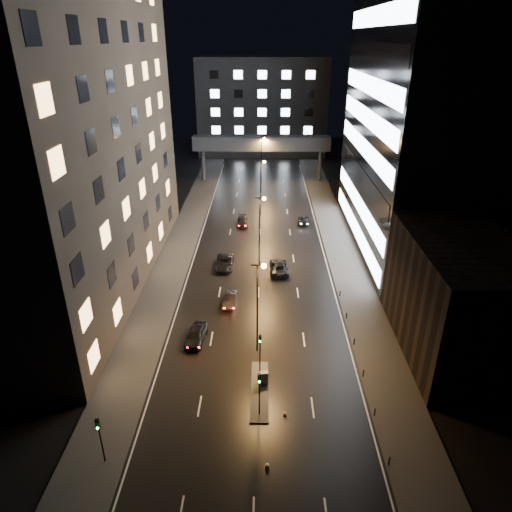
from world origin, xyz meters
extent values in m
plane|color=black|center=(0.00, 40.00, 0.00)|extent=(160.00, 160.00, 0.00)
cube|color=#383533|center=(-12.50, 35.00, 0.07)|extent=(5.00, 110.00, 0.15)
cube|color=#383533|center=(12.50, 35.00, 0.07)|extent=(5.00, 110.00, 0.15)
cube|color=#2D2319|center=(-22.50, 24.00, 20.00)|extent=(15.00, 48.00, 40.00)
cube|color=black|center=(20.00, 9.00, 6.00)|extent=(10.00, 18.00, 12.00)
cube|color=black|center=(25.00, 36.00, 22.50)|extent=(20.00, 36.00, 45.00)
cube|color=#333335|center=(0.00, 98.00, 12.50)|extent=(34.00, 14.00, 25.00)
cube|color=#333335|center=(0.00, 70.00, 8.50)|extent=(30.00, 3.00, 3.00)
cylinder|color=#333335|center=(-13.00, 70.00, 3.50)|extent=(0.80, 0.80, 7.00)
cylinder|color=#333335|center=(13.00, 70.00, 3.50)|extent=(0.80, 0.80, 7.00)
cube|color=#383533|center=(0.30, 2.00, 0.07)|extent=(1.60, 8.00, 0.15)
cylinder|color=black|center=(0.30, 4.50, 1.90)|extent=(0.12, 0.12, 3.50)
cube|color=black|center=(0.30, 4.50, 4.10)|extent=(0.28, 0.22, 0.90)
sphere|color=#0CFF33|center=(0.30, 4.36, 3.82)|extent=(0.18, 0.18, 0.18)
cylinder|color=black|center=(0.30, -1.00, 1.90)|extent=(0.12, 0.12, 3.50)
cube|color=black|center=(0.30, -1.00, 4.10)|extent=(0.28, 0.22, 0.90)
sphere|color=#0CFF33|center=(0.30, -1.14, 3.82)|extent=(0.18, 0.18, 0.18)
cylinder|color=black|center=(-11.50, -6.00, 1.75)|extent=(0.12, 0.12, 3.50)
cube|color=black|center=(-11.50, -6.00, 3.95)|extent=(0.28, 0.22, 0.90)
sphere|color=#0CFF33|center=(-11.50, -6.14, 3.67)|extent=(0.18, 0.18, 0.18)
cylinder|color=black|center=(10.20, -6.00, 0.45)|extent=(0.12, 0.12, 0.90)
cylinder|color=black|center=(10.20, -1.00, 0.45)|extent=(0.12, 0.12, 0.90)
cylinder|color=black|center=(10.20, 4.00, 0.45)|extent=(0.12, 0.12, 0.90)
cylinder|color=black|center=(10.20, 9.00, 0.45)|extent=(0.12, 0.12, 0.90)
cylinder|color=black|center=(10.20, 14.00, 0.45)|extent=(0.12, 0.12, 0.90)
cylinder|color=black|center=(10.20, 19.00, 0.45)|extent=(0.12, 0.12, 0.90)
cylinder|color=black|center=(0.00, 8.00, 5.00)|extent=(0.18, 0.18, 10.00)
cylinder|color=black|center=(0.00, 8.00, 10.00)|extent=(1.20, 0.12, 0.12)
sphere|color=#FF9E38|center=(0.60, 8.00, 9.90)|extent=(0.50, 0.50, 0.50)
cylinder|color=black|center=(0.00, 28.00, 5.00)|extent=(0.18, 0.18, 10.00)
cylinder|color=black|center=(0.00, 28.00, 10.00)|extent=(1.20, 0.12, 0.12)
sphere|color=#FF9E38|center=(0.60, 28.00, 9.90)|extent=(0.50, 0.50, 0.50)
cylinder|color=black|center=(0.00, 48.00, 5.00)|extent=(0.18, 0.18, 10.00)
cylinder|color=black|center=(0.00, 48.00, 10.00)|extent=(1.20, 0.12, 0.12)
sphere|color=#FF9E38|center=(0.60, 48.00, 9.90)|extent=(0.50, 0.50, 0.50)
cylinder|color=black|center=(0.00, 68.00, 5.00)|extent=(0.18, 0.18, 10.00)
cylinder|color=black|center=(0.00, 68.00, 10.00)|extent=(1.20, 0.12, 0.12)
sphere|color=#FF9E38|center=(0.60, 68.00, 9.90)|extent=(0.50, 0.50, 0.50)
imported|color=black|center=(-6.58, 9.58, 0.79)|extent=(2.38, 4.81, 1.58)
imported|color=black|center=(-3.45, 17.14, 0.65)|extent=(1.86, 4.10, 1.31)
imported|color=black|center=(-4.91, 26.98, 0.73)|extent=(2.44, 5.25, 1.46)
imported|color=black|center=(-3.04, 43.07, 0.64)|extent=(2.11, 4.54, 1.28)
imported|color=black|center=(2.75, 25.79, 0.74)|extent=(2.64, 5.42, 1.49)
imported|color=black|center=(7.53, 44.10, 0.64)|extent=(2.34, 4.62, 1.29)
cube|color=#555558|center=(0.70, 2.86, 0.81)|extent=(0.77, 0.56, 1.32)
cone|color=orange|center=(0.95, -6.30, 0.25)|extent=(0.46, 0.46, 0.51)
cone|color=#FF400D|center=(2.49, -1.04, 0.28)|extent=(0.38, 0.38, 0.56)
camera|label=1|loc=(0.52, -30.49, 29.51)|focal=32.00mm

